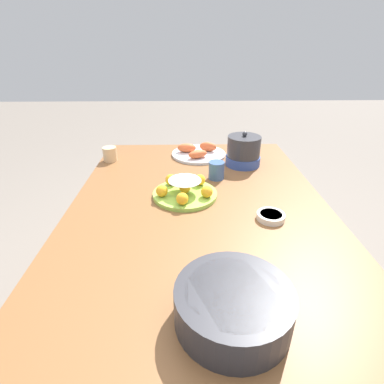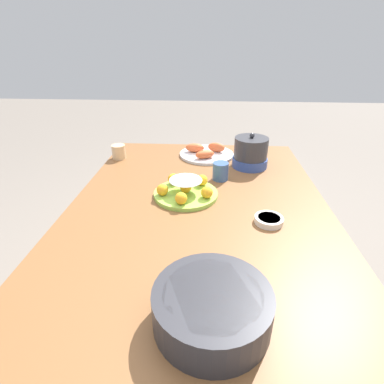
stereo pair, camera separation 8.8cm
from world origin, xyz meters
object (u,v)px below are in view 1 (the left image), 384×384
at_px(dining_table, 199,224).
at_px(sauce_bowl, 271,216).
at_px(serving_bowl, 233,304).
at_px(cup_near, 110,154).
at_px(seafood_platter, 198,152).
at_px(warming_pot, 243,151).
at_px(cake_plate, 185,190).
at_px(cup_far, 216,170).

relative_size(dining_table, sauce_bowl, 14.82).
xyz_separation_m(serving_bowl, cup_near, (-1.00, -0.49, -0.01)).
distance_m(seafood_platter, warming_pot, 0.26).
bearing_deg(sauce_bowl, seafood_platter, -160.11).
bearing_deg(serving_bowl, cake_plate, -169.82).
height_order(cup_far, warming_pot, warming_pot).
height_order(cake_plate, cup_far, cup_far).
distance_m(dining_table, cake_plate, 0.15).
height_order(cake_plate, serving_bowl, serving_bowl).
bearing_deg(sauce_bowl, cake_plate, -120.42).
height_order(serving_bowl, cup_far, serving_bowl).
height_order(seafood_platter, warming_pot, warming_pot).
distance_m(cake_plate, warming_pot, 0.44).
height_order(sauce_bowl, cup_far, cup_far).
distance_m(serving_bowl, seafood_platter, 1.07).
bearing_deg(cup_far, seafood_platter, -166.45).
distance_m(dining_table, sauce_bowl, 0.28).
relative_size(cake_plate, cup_near, 3.56).
bearing_deg(dining_table, warming_pot, 150.24).
bearing_deg(warming_pot, sauce_bowl, 1.44).
xyz_separation_m(seafood_platter, cup_far, (0.30, 0.07, 0.02)).
xyz_separation_m(dining_table, warming_pot, (-0.41, 0.24, 0.16)).
bearing_deg(seafood_platter, serving_bowl, 1.91).
bearing_deg(warming_pot, serving_bowl, -11.22).
xyz_separation_m(serving_bowl, seafood_platter, (-1.07, -0.04, -0.03)).
distance_m(sauce_bowl, cup_far, 0.38).
relative_size(serving_bowl, seafood_platter, 0.91).
height_order(sauce_bowl, cup_near, cup_near).
bearing_deg(cup_near, dining_table, 42.54).
bearing_deg(serving_bowl, cup_far, 177.32).
distance_m(cup_near, cup_far, 0.58).
relative_size(sauce_bowl, cup_near, 1.36).
relative_size(cup_far, warming_pot, 0.47).
xyz_separation_m(sauce_bowl, cup_near, (-0.58, -0.69, 0.02)).
bearing_deg(cake_plate, serving_bowl, 10.18).
bearing_deg(seafood_platter, cup_far, 13.55).
xyz_separation_m(sauce_bowl, warming_pot, (-0.51, -0.01, 0.06)).
distance_m(serving_bowl, warming_pot, 0.95).
distance_m(seafood_platter, cup_near, 0.46).
bearing_deg(sauce_bowl, serving_bowl, -25.11).
relative_size(dining_table, cup_near, 20.11).
xyz_separation_m(seafood_platter, warming_pot, (0.13, 0.22, 0.05)).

